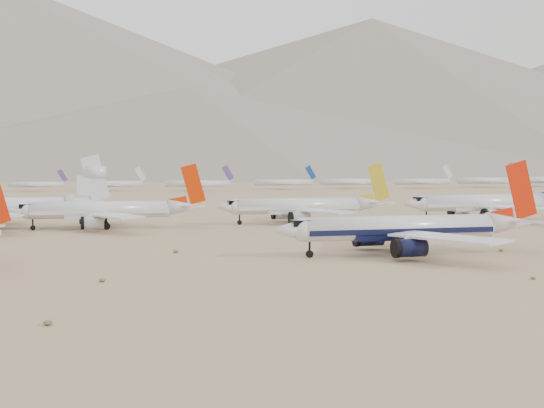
{
  "coord_description": "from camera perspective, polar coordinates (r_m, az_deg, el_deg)",
  "views": [
    {
      "loc": [
        -48.67,
        -113.87,
        15.12
      ],
      "look_at": [
        -7.52,
        35.59,
        7.0
      ],
      "focal_mm": 50.0,
      "sensor_mm": 36.0,
      "label": 1
    }
  ],
  "objects": [
    {
      "name": "main_airliner",
      "position": [
        129.35,
        10.4,
        -1.81
      ],
      "size": [
        45.19,
        44.14,
        15.95
      ],
      "color": "silver",
      "rests_on": "ground"
    },
    {
      "name": "ground",
      "position": [
        124.76,
        7.71,
        -3.99
      ],
      "size": [
        7000.0,
        7000.0,
        0.0
      ],
      "primitive_type": "plane",
      "color": "#987A58",
      "rests_on": "ground"
    },
    {
      "name": "row2_orange_tail",
      "position": [
        181.93,
        -12.23,
        -0.47
      ],
      "size": [
        43.16,
        42.23,
        15.4
      ],
      "color": "silver",
      "rests_on": "ground"
    },
    {
      "name": "row2_gold_tail",
      "position": [
        194.02,
        2.49,
        -0.19
      ],
      "size": [
        43.64,
        42.68,
        15.54
      ],
      "color": "silver",
      "rests_on": "ground"
    },
    {
      "name": "foothills",
      "position": [
        1344.33,
        10.0,
        5.17
      ],
      "size": [
        4637.5,
        1395.0,
        155.0
      ],
      "color": "slate",
      "rests_on": "ground"
    },
    {
      "name": "row2_navy_widebody",
      "position": [
        211.89,
        16.05,
        0.06
      ],
      "size": [
        47.39,
        46.34,
        16.86
      ],
      "color": "silver",
      "rests_on": "ground"
    },
    {
      "name": "distant_storage_row",
      "position": [
        452.88,
        -1.02,
        1.64
      ],
      "size": [
        675.88,
        61.24,
        14.9
      ],
      "color": "silver",
      "rests_on": "ground"
    },
    {
      "name": "mountain_range",
      "position": [
        1774.56,
        -11.61,
        8.6
      ],
      "size": [
        7354.0,
        3024.0,
        470.0
      ],
      "color": "slate",
      "rests_on": "ground"
    }
  ]
}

